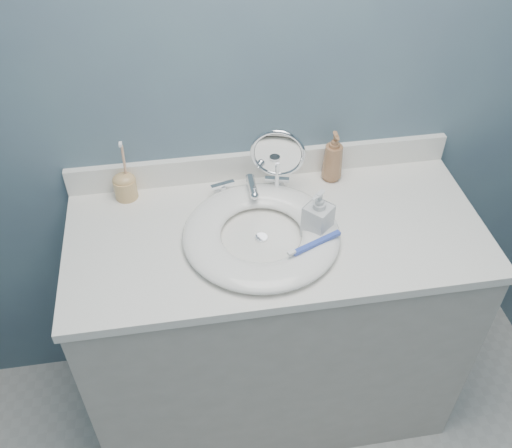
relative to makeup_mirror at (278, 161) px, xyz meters
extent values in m
cube|color=#4C6073|center=(-0.03, 0.12, 0.19)|extent=(2.20, 0.02, 2.40)
cube|color=#B7B0A7|center=(-0.03, -0.15, -0.59)|extent=(1.20, 0.55, 0.85)
cube|color=white|center=(-0.03, -0.15, -0.15)|extent=(1.22, 0.57, 0.03)
cube|color=white|center=(-0.03, 0.11, -0.09)|extent=(1.22, 0.02, 0.09)
cylinder|color=silver|center=(-0.08, -0.18, -0.13)|extent=(0.04, 0.04, 0.01)
cube|color=silver|center=(-0.08, 0.03, -0.13)|extent=(0.22, 0.05, 0.01)
cylinder|color=silver|center=(-0.08, 0.03, -0.10)|extent=(0.03, 0.03, 0.06)
cylinder|color=silver|center=(-0.08, -0.02, -0.07)|extent=(0.02, 0.09, 0.02)
sphere|color=silver|center=(-0.08, -0.06, -0.07)|extent=(0.03, 0.03, 0.03)
cylinder|color=silver|center=(-0.16, 0.03, -0.11)|extent=(0.02, 0.02, 0.03)
cube|color=silver|center=(-0.16, 0.03, -0.09)|extent=(0.08, 0.03, 0.01)
cylinder|color=silver|center=(0.01, 0.03, -0.11)|extent=(0.02, 0.02, 0.03)
cube|color=silver|center=(0.01, 0.03, -0.09)|extent=(0.08, 0.03, 0.01)
cylinder|color=silver|center=(0.00, 0.00, -0.13)|extent=(0.09, 0.09, 0.01)
cylinder|color=silver|center=(0.00, 0.00, -0.07)|extent=(0.01, 0.01, 0.12)
torus|color=silver|center=(0.00, 0.00, 0.03)|extent=(0.16, 0.06, 0.16)
cylinder|color=white|center=(0.00, 0.00, 0.03)|extent=(0.13, 0.04, 0.14)
imported|color=#986844|center=(0.19, 0.06, -0.05)|extent=(0.07, 0.07, 0.17)
imported|color=silver|center=(0.08, -0.19, -0.05)|extent=(0.10, 0.10, 0.16)
cylinder|color=tan|center=(-0.46, 0.07, -0.10)|extent=(0.07, 0.07, 0.07)
ellipsoid|color=tan|center=(-0.46, 0.07, -0.07)|extent=(0.07, 0.06, 0.04)
cylinder|color=#E2A680|center=(-0.45, 0.07, 0.00)|extent=(0.02, 0.02, 0.13)
cube|color=white|center=(-0.45, 0.06, 0.07)|extent=(0.01, 0.02, 0.01)
cube|color=#334DB8|center=(0.06, -0.27, -0.09)|extent=(0.15, 0.07, 0.01)
cube|color=white|center=(-0.02, -0.30, -0.08)|extent=(0.03, 0.02, 0.01)
camera|label=1|loc=(-0.28, -1.34, 1.01)|focal=40.00mm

